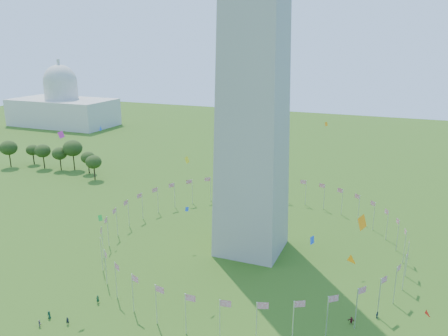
# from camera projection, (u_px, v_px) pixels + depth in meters

# --- Properties ---
(flag_ring) EXTENTS (80.24, 80.24, 9.00)m
(flag_ring) POSITION_uv_depth(u_px,v_px,m) (251.00, 234.00, 120.51)
(flag_ring) COLOR silver
(flag_ring) RESTS_ON ground
(capitol_building) EXTENTS (70.00, 35.00, 46.00)m
(capitol_building) POSITION_uv_depth(u_px,v_px,m) (61.00, 92.00, 295.96)
(capitol_building) COLOR beige
(capitol_building) RESTS_ON ground
(kites_aloft) EXTENTS (113.66, 68.26, 33.37)m
(kites_aloft) POSITION_uv_depth(u_px,v_px,m) (252.00, 226.00, 89.67)
(kites_aloft) COLOR orange
(kites_aloft) RESTS_ON ground
(tree_line_west) EXTENTS (55.53, 16.31, 13.29)m
(tree_line_west) POSITION_uv_depth(u_px,v_px,m) (55.00, 158.00, 194.95)
(tree_line_west) COLOR #314C19
(tree_line_west) RESTS_ON ground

